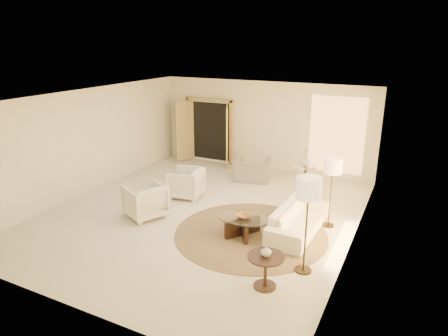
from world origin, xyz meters
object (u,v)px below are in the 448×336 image
at_px(side_table, 305,174).
at_px(floor_lamp_far, 309,193).
at_px(sofa, 299,220).
at_px(end_table, 266,266).
at_px(coffee_table, 243,224).
at_px(end_vase, 266,251).
at_px(accent_chair, 252,166).
at_px(floor_lamp_near, 333,169).
at_px(armchair_left, 186,182).
at_px(armchair_right, 145,199).
at_px(bowl, 243,216).
at_px(side_vase, 306,162).

distance_m(side_table, floor_lamp_far, 4.48).
bearing_deg(sofa, end_table, -176.00).
bearing_deg(coffee_table, end_vase, -54.36).
height_order(sofa, accent_chair, accent_chair).
bearing_deg(side_table, floor_lamp_near, -61.81).
relative_size(armchair_left, accent_chair, 0.81).
xyz_separation_m(sofa, armchair_left, (-3.29, 0.68, 0.12)).
height_order(armchair_right, side_table, armchair_right).
distance_m(armchair_left, coffee_table, 2.64).
xyz_separation_m(side_table, end_vase, (0.70, -4.95, 0.28)).
bearing_deg(side_table, bowl, -96.67).
xyz_separation_m(sofa, bowl, (-1.02, -0.67, 0.15)).
height_order(accent_chair, floor_lamp_far, floor_lamp_far).
xyz_separation_m(armchair_right, end_table, (3.56, -1.39, -0.03)).
distance_m(coffee_table, bowl, 0.19).
height_order(accent_chair, floor_lamp_near, floor_lamp_near).
distance_m(side_table, side_vase, 0.38).
bearing_deg(end_table, side_table, 98.08).
bearing_deg(armchair_left, end_vase, 39.21).
xyz_separation_m(accent_chair, floor_lamp_far, (2.75, -4.12, 1.07)).
height_order(armchair_left, end_vase, armchair_left).
bearing_deg(side_table, side_vase, 0.00).
height_order(sofa, armchair_right, armchair_right).
height_order(accent_chair, bowl, accent_chair).
distance_m(sofa, side_table, 2.82).
bearing_deg(armchair_right, bowl, 119.51).
xyz_separation_m(accent_chair, side_vase, (1.59, 0.07, 0.33)).
distance_m(armchair_right, floor_lamp_far, 4.20).
distance_m(coffee_table, end_table, 1.90).
bearing_deg(side_vase, end_table, -81.92).
height_order(accent_chair, end_table, accent_chair).
relative_size(sofa, armchair_right, 2.37).
height_order(floor_lamp_near, side_vase, floor_lamp_near).
relative_size(armchair_left, bowl, 2.78).
height_order(end_vase, side_vase, side_vase).
bearing_deg(side_table, end_table, -81.92).
height_order(coffee_table, end_table, end_table).
bearing_deg(armchair_left, armchair_right, -17.37).
bearing_deg(end_table, armchair_right, 158.58).
height_order(armchair_right, end_vase, armchair_right).
xyz_separation_m(armchair_left, end_vase, (3.37, -2.89, 0.26)).
distance_m(end_table, side_vase, 5.02).
height_order(sofa, side_vase, side_vase).
bearing_deg(side_vase, bowl, -96.67).
relative_size(coffee_table, end_vase, 6.03).
bearing_deg(accent_chair, sofa, 115.90).
height_order(side_table, floor_lamp_far, floor_lamp_far).
relative_size(accent_chair, bowl, 3.41).
bearing_deg(accent_chair, coffee_table, 95.91).
relative_size(coffee_table, end_table, 1.83).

